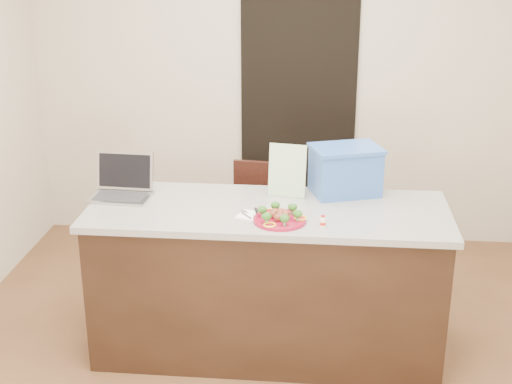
# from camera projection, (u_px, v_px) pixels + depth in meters

# --- Properties ---
(ground) EXTENTS (4.00, 4.00, 0.00)m
(ground) POSITION_uv_depth(u_px,v_px,m) (263.00, 371.00, 4.14)
(ground) COLOR brown
(ground) RESTS_ON ground
(room_shell) EXTENTS (4.00, 4.00, 4.00)m
(room_shell) POSITION_uv_depth(u_px,v_px,m) (265.00, 97.00, 3.57)
(room_shell) COLOR white
(room_shell) RESTS_ON ground
(doorway) EXTENTS (0.90, 0.02, 2.00)m
(doorway) POSITION_uv_depth(u_px,v_px,m) (298.00, 119.00, 5.63)
(doorway) COLOR black
(doorway) RESTS_ON ground
(island) EXTENTS (2.06, 0.76, 0.92)m
(island) POSITION_uv_depth(u_px,v_px,m) (267.00, 280.00, 4.21)
(island) COLOR black
(island) RESTS_ON ground
(plate) EXTENTS (0.29, 0.29, 0.02)m
(plate) POSITION_uv_depth(u_px,v_px,m) (280.00, 220.00, 3.86)
(plate) COLOR maroon
(plate) RESTS_ON island
(meatballs) EXTENTS (0.12, 0.12, 0.04)m
(meatballs) POSITION_uv_depth(u_px,v_px,m) (280.00, 215.00, 3.86)
(meatballs) COLOR brown
(meatballs) RESTS_ON plate
(broccoli) EXTENTS (0.24, 0.24, 0.04)m
(broccoli) POSITION_uv_depth(u_px,v_px,m) (280.00, 212.00, 3.85)
(broccoli) COLOR #1F4F15
(broccoli) RESTS_ON plate
(pepper_rings) EXTENTS (0.25, 0.26, 0.01)m
(pepper_rings) POSITION_uv_depth(u_px,v_px,m) (280.00, 218.00, 3.86)
(pepper_rings) COLOR yellow
(pepper_rings) RESTS_ON plate
(napkin) EXTENTS (0.17, 0.17, 0.01)m
(napkin) POSITION_uv_depth(u_px,v_px,m) (250.00, 215.00, 3.94)
(napkin) COLOR white
(napkin) RESTS_ON island
(fork) EXTENTS (0.07, 0.13, 0.00)m
(fork) POSITION_uv_depth(u_px,v_px,m) (247.00, 214.00, 3.95)
(fork) COLOR #B3B2B7
(fork) RESTS_ON napkin
(knife) EXTENTS (0.04, 0.19, 0.01)m
(knife) POSITION_uv_depth(u_px,v_px,m) (255.00, 216.00, 3.92)
(knife) COLOR silver
(knife) RESTS_ON napkin
(yogurt_bottle) EXTENTS (0.03, 0.03, 0.07)m
(yogurt_bottle) POSITION_uv_depth(u_px,v_px,m) (323.00, 222.00, 3.79)
(yogurt_bottle) COLOR white
(yogurt_bottle) RESTS_ON island
(laptop) EXTENTS (0.36, 0.29, 0.25)m
(laptop) POSITION_uv_depth(u_px,v_px,m) (123.00, 184.00, 4.23)
(laptop) COLOR #A3A3A8
(laptop) RESTS_ON island
(leaflet) EXTENTS (0.23, 0.08, 0.31)m
(leaflet) POSITION_uv_depth(u_px,v_px,m) (287.00, 171.00, 4.18)
(leaflet) COLOR white
(leaflet) RESTS_ON island
(blue_box) EXTENTS (0.47, 0.40, 0.29)m
(blue_box) POSITION_uv_depth(u_px,v_px,m) (345.00, 170.00, 4.23)
(blue_box) COLOR #315DB1
(blue_box) RESTS_ON island
(chair) EXTENTS (0.43, 0.43, 0.87)m
(chair) POSITION_uv_depth(u_px,v_px,m) (259.00, 216.00, 5.06)
(chair) COLOR #381710
(chair) RESTS_ON ground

